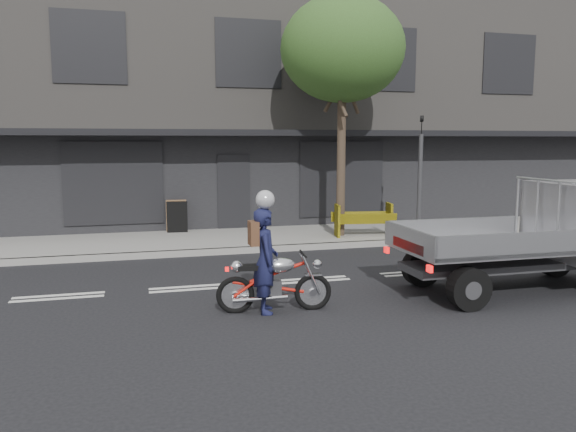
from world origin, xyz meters
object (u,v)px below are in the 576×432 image
at_px(traffic_light_pole, 420,183).
at_px(rider, 265,261).
at_px(flatbed_ute, 567,226).
at_px(construction_barrier, 367,220).
at_px(street_tree, 342,50).
at_px(motorcycle, 274,281).
at_px(sandwich_board, 177,217).

xyz_separation_m(traffic_light_pole, rider, (-5.55, -5.18, -0.78)).
height_order(flatbed_ute, construction_barrier, flatbed_ute).
bearing_deg(street_tree, traffic_light_pole, -23.03).
distance_m(rider, construction_barrier, 6.96).
height_order(street_tree, construction_barrier, street_tree).
relative_size(street_tree, construction_barrier, 3.99).
xyz_separation_m(rider, flatbed_ute, (5.92, 0.03, 0.34)).
relative_size(motorcycle, rider, 1.11).
height_order(street_tree, flatbed_ute, street_tree).
relative_size(construction_barrier, sandwich_board, 1.80).
distance_m(construction_barrier, sandwich_board, 5.47).
relative_size(street_tree, motorcycle, 3.50).
bearing_deg(rider, construction_barrier, -30.08).
xyz_separation_m(traffic_light_pole, sandwich_board, (-6.46, 2.44, -1.03)).
distance_m(motorcycle, rider, 0.39).
height_order(flatbed_ute, sandwich_board, flatbed_ute).
relative_size(traffic_light_pole, rider, 2.02).
bearing_deg(motorcycle, traffic_light_pole, 50.54).
height_order(street_tree, traffic_light_pole, street_tree).
distance_m(motorcycle, construction_barrier, 6.87).
bearing_deg(street_tree, construction_barrier, -36.66).
xyz_separation_m(flatbed_ute, construction_barrier, (-1.75, 5.54, -0.59)).
relative_size(motorcycle, construction_barrier, 1.14).
height_order(street_tree, rider, street_tree).
relative_size(motorcycle, flatbed_ute, 0.42).
height_order(traffic_light_pole, construction_barrier, traffic_light_pole).
relative_size(rider, sandwich_board, 1.85).
bearing_deg(flatbed_ute, street_tree, 111.64).
relative_size(street_tree, flatbed_ute, 1.47).
bearing_deg(motorcycle, street_tree, 67.31).
xyz_separation_m(traffic_light_pole, construction_barrier, (-1.38, 0.39, -1.03)).
distance_m(traffic_light_pole, construction_barrier, 1.77).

